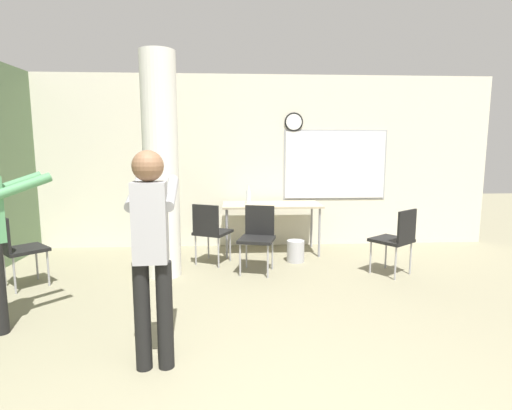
# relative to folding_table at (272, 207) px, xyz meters

# --- Properties ---
(wall_back) EXTENTS (8.00, 0.15, 2.80)m
(wall_back) POSITION_rel_folding_table_xyz_m (-0.27, 0.53, 0.68)
(wall_back) COLOR beige
(wall_back) RESTS_ON ground_plane
(support_pillar) EXTENTS (0.44, 0.44, 2.80)m
(support_pillar) POSITION_rel_folding_table_xyz_m (-1.50, -1.04, 0.68)
(support_pillar) COLOR silver
(support_pillar) RESTS_ON ground_plane
(folding_table) EXTENTS (1.51, 0.72, 0.77)m
(folding_table) POSITION_rel_folding_table_xyz_m (0.00, 0.00, 0.00)
(folding_table) COLOR tan
(folding_table) RESTS_ON ground_plane
(bottle_on_table) EXTENTS (0.07, 0.07, 0.28)m
(bottle_on_table) POSITION_rel_folding_table_xyz_m (-0.36, 0.10, 0.16)
(bottle_on_table) COLOR silver
(bottle_on_table) RESTS_ON folding_table
(waste_bin) EXTENTS (0.25, 0.25, 0.31)m
(waste_bin) POSITION_rel_folding_table_xyz_m (0.30, -0.53, -0.56)
(waste_bin) COLOR #B2B2B7
(waste_bin) RESTS_ON ground_plane
(chair_table_front) EXTENTS (0.54, 0.54, 0.87)m
(chair_table_front) POSITION_rel_folding_table_xyz_m (-0.28, -0.95, -0.21)
(chair_table_front) COLOR black
(chair_table_front) RESTS_ON ground_plane
(chair_table_left) EXTENTS (0.59, 0.59, 0.87)m
(chair_table_left) POSITION_rel_folding_table_xyz_m (-0.92, -0.60, -0.21)
(chair_table_left) COLOR black
(chair_table_left) RESTS_ON ground_plane
(chair_by_left_wall) EXTENTS (0.62, 0.62, 0.87)m
(chair_by_left_wall) POSITION_rel_folding_table_xyz_m (-3.11, -1.42, -0.21)
(chair_by_left_wall) COLOR black
(chair_by_left_wall) RESTS_ON ground_plane
(chair_mid_room) EXTENTS (0.62, 0.62, 0.87)m
(chair_mid_room) POSITION_rel_folding_table_xyz_m (1.49, -1.22, -0.21)
(chair_mid_room) COLOR black
(chair_mid_room) RESTS_ON ground_plane
(person_playing_front) EXTENTS (0.38, 0.63, 1.63)m
(person_playing_front) POSITION_rel_folding_table_xyz_m (-1.20, -3.23, 0.24)
(person_playing_front) COLOR black
(person_playing_front) RESTS_ON ground_plane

